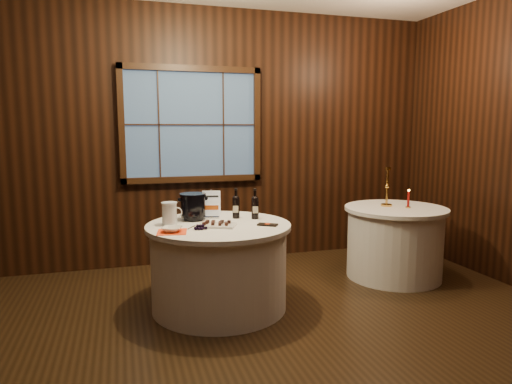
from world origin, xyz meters
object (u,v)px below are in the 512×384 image
object	(u,v)px
chocolate_box	(268,225)
red_candle	(408,201)
port_bottle_left	(236,205)
brass_candlestick	(387,192)
port_bottle_right	(255,206)
cracker_bowl	(172,229)
ice_bucket	(193,206)
main_table	(219,266)
sign_stand	(212,208)
side_table	(394,242)
grape_bunch	(200,227)
glass_pitcher	(170,213)
chocolate_plate	(217,224)

from	to	relation	value
chocolate_box	red_candle	world-z (taller)	red_candle
port_bottle_left	brass_candlestick	distance (m)	1.74
port_bottle_right	cracker_bowl	world-z (taller)	port_bottle_right
red_candle	ice_bucket	bearing A→B (deg)	179.68
main_table	sign_stand	world-z (taller)	sign_stand
side_table	grape_bunch	xyz separation A→B (m)	(-2.19, -0.47, 0.40)
sign_stand	ice_bucket	bearing A→B (deg)	-154.91
ice_bucket	glass_pitcher	xyz separation A→B (m)	(-0.23, -0.14, -0.03)
side_table	red_candle	xyz separation A→B (m)	(0.10, -0.07, 0.46)
side_table	chocolate_box	xyz separation A→B (m)	(-1.60, -0.48, 0.39)
port_bottle_left	sign_stand	bearing A→B (deg)	-176.55
ice_bucket	main_table	bearing A→B (deg)	-51.66
main_table	brass_candlestick	world-z (taller)	brass_candlestick
ice_bucket	brass_candlestick	bearing A→B (deg)	4.16
ice_bucket	brass_candlestick	size ratio (longest dim) A/B	0.58
red_candle	chocolate_plate	bearing A→B (deg)	-171.49
port_bottle_left	cracker_bowl	xyz separation A→B (m)	(-0.64, -0.42, -0.10)
port_bottle_left	grape_bunch	world-z (taller)	port_bottle_left
port_bottle_right	chocolate_plate	bearing A→B (deg)	-141.60
brass_candlestick	red_candle	distance (m)	0.24
grape_bunch	red_candle	world-z (taller)	red_candle
port_bottle_right	brass_candlestick	xyz separation A→B (m)	(1.57, 0.27, 0.03)
chocolate_plate	cracker_bowl	distance (m)	0.41
port_bottle_left	chocolate_plate	world-z (taller)	port_bottle_left
chocolate_box	glass_pitcher	world-z (taller)	glass_pitcher
chocolate_box	brass_candlestick	bearing A→B (deg)	54.11
ice_bucket	port_bottle_left	bearing A→B (deg)	-4.22
sign_stand	chocolate_plate	world-z (taller)	sign_stand
grape_bunch	ice_bucket	bearing A→B (deg)	89.23
cracker_bowl	port_bottle_right	bearing A→B (deg)	22.63
port_bottle_left	chocolate_box	world-z (taller)	port_bottle_left
chocolate_box	cracker_bowl	xyz separation A→B (m)	(-0.83, -0.02, 0.02)
sign_stand	ice_bucket	xyz separation A→B (m)	(-0.18, -0.04, 0.04)
port_bottle_left	chocolate_box	distance (m)	0.45
ice_bucket	chocolate_plate	bearing A→B (deg)	-65.36
brass_candlestick	sign_stand	bearing A→B (deg)	-176.51
glass_pitcher	cracker_bowl	world-z (taller)	glass_pitcher
grape_bunch	glass_pitcher	distance (m)	0.36
grape_bunch	cracker_bowl	distance (m)	0.24
port_bottle_left	red_candle	world-z (taller)	port_bottle_left
port_bottle_left	glass_pitcher	size ratio (longest dim) A/B	1.43
port_bottle_right	brass_candlestick	distance (m)	1.59
side_table	chocolate_plate	bearing A→B (deg)	-169.04
side_table	chocolate_box	size ratio (longest dim) A/B	6.32
main_table	side_table	xyz separation A→B (m)	(2.00, 0.30, 0.00)
main_table	ice_bucket	bearing A→B (deg)	128.34
chocolate_plate	brass_candlestick	bearing A→B (deg)	13.83
ice_bucket	chocolate_plate	xyz separation A→B (m)	(0.15, -0.33, -0.11)
side_table	grape_bunch	distance (m)	2.28
port_bottle_left	grape_bunch	xyz separation A→B (m)	(-0.41, -0.38, -0.10)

